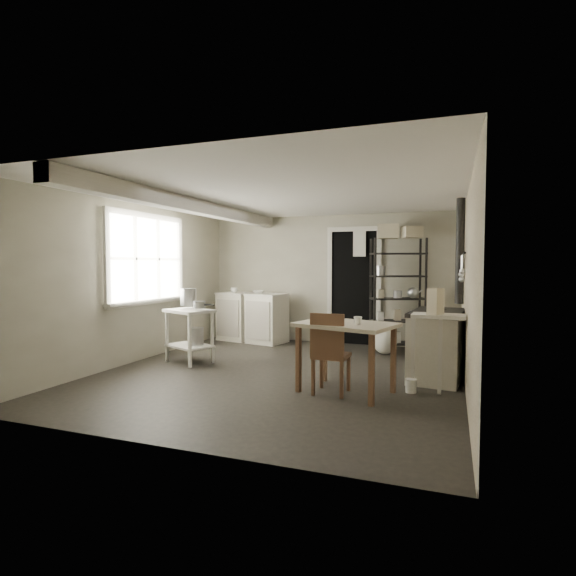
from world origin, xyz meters
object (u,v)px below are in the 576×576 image
(shelf_rack, at_px, (398,293))
(chair, at_px, (331,350))
(stove, at_px, (437,343))
(prep_table, at_px, (189,335))
(flour_sack, at_px, (385,339))
(work_table, at_px, (346,358))
(base_cabinets, at_px, (252,316))
(stockpot, at_px, (188,297))

(shelf_rack, height_order, chair, shelf_rack)
(stove, bearing_deg, prep_table, -169.52)
(prep_table, xyz_separation_m, shelf_rack, (2.73, 1.96, 0.55))
(chair, height_order, flour_sack, chair)
(work_table, distance_m, flour_sack, 2.29)
(prep_table, bearing_deg, flour_sack, 31.01)
(shelf_rack, relative_size, chair, 2.05)
(work_table, height_order, flour_sack, work_table)
(base_cabinets, distance_m, work_table, 3.57)
(stockpot, bearing_deg, chair, -20.99)
(base_cabinets, height_order, flour_sack, base_cabinets)
(base_cabinets, height_order, shelf_rack, shelf_rack)
(stockpot, height_order, chair, stockpot)
(stockpot, bearing_deg, shelf_rack, 33.45)
(stockpot, xyz_separation_m, work_table, (2.55, -0.84, -0.56))
(base_cabinets, relative_size, stove, 1.26)
(stockpot, xyz_separation_m, base_cabinets, (0.18, 1.84, -0.48))
(shelf_rack, xyz_separation_m, flour_sack, (-0.14, -0.41, -0.71))
(stockpot, bearing_deg, stove, 2.59)
(stove, bearing_deg, chair, -128.80)
(stove, bearing_deg, base_cabinets, 158.98)
(prep_table, height_order, shelf_rack, shelf_rack)
(work_table, bearing_deg, flour_sack, 87.13)
(base_cabinets, distance_m, shelf_rack, 2.67)
(stockpot, relative_size, flour_sack, 0.54)
(shelf_rack, distance_m, stove, 1.89)
(prep_table, xyz_separation_m, chair, (2.32, -0.82, 0.08))
(prep_table, relative_size, shelf_rack, 0.42)
(stockpot, relative_size, work_table, 0.25)
(shelf_rack, relative_size, flour_sack, 3.96)
(prep_table, distance_m, base_cabinets, 1.95)
(stockpot, height_order, stove, stockpot)
(stove, xyz_separation_m, flour_sack, (-0.82, 1.29, -0.20))
(stove, xyz_separation_m, chair, (-1.07, -1.08, 0.05))
(prep_table, relative_size, chair, 0.85)
(prep_table, bearing_deg, base_cabinets, 86.98)
(prep_table, bearing_deg, stockpot, 126.63)
(shelf_rack, xyz_separation_m, work_table, (-0.26, -2.69, -0.57))
(work_table, relative_size, chair, 1.13)
(stockpot, xyz_separation_m, chair, (2.40, -0.92, -0.45))
(base_cabinets, height_order, chair, chair)
(shelf_rack, height_order, flour_sack, shelf_rack)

